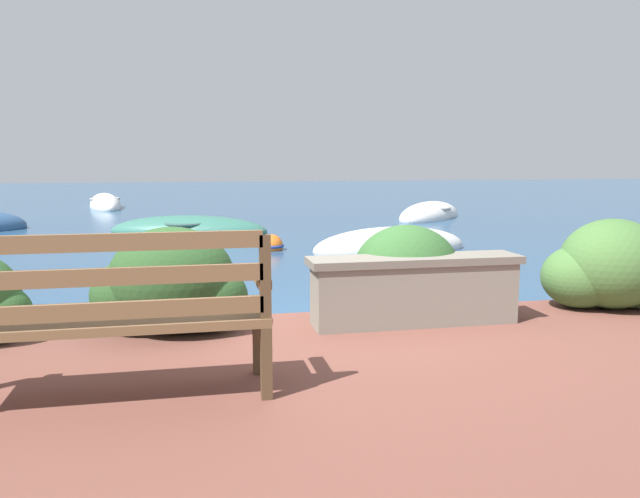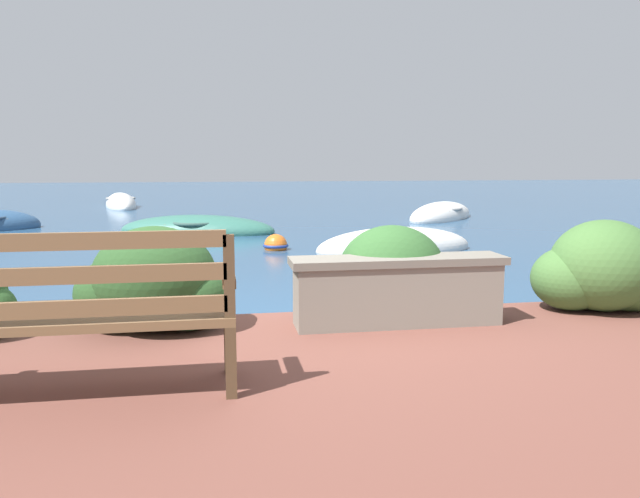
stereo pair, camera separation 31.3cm
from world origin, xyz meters
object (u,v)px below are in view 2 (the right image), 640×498
at_px(rowboat_outer, 441,216).
at_px(rowboat_distant, 121,205).
at_px(rowboat_nearest, 395,248).
at_px(mooring_buoy, 276,246).
at_px(park_bench, 78,310).
at_px(rowboat_mid, 197,230).

height_order(rowboat_outer, rowboat_distant, rowboat_distant).
relative_size(rowboat_nearest, mooring_buoy, 6.73).
distance_m(rowboat_outer, mooring_buoy, 6.87).
bearing_deg(mooring_buoy, rowboat_distant, 110.64).
relative_size(park_bench, mooring_buoy, 3.87).
distance_m(rowboat_mid, mooring_buoy, 3.02).
bearing_deg(mooring_buoy, rowboat_mid, 117.09).
relative_size(park_bench, rowboat_nearest, 0.57).
xyz_separation_m(rowboat_outer, mooring_buoy, (-4.80, -4.91, 0.00)).
distance_m(park_bench, mooring_buoy, 7.27).
height_order(rowboat_outer, mooring_buoy, rowboat_outer).
height_order(park_bench, rowboat_outer, park_bench).
distance_m(rowboat_nearest, mooring_buoy, 2.02).
xyz_separation_m(rowboat_nearest, rowboat_distant, (-5.95, 11.19, 0.01)).
relative_size(rowboat_mid, mooring_buoy, 7.94).
bearing_deg(rowboat_outer, rowboat_distant, -80.94).
bearing_deg(rowboat_distant, rowboat_mid, 6.32).
distance_m(park_bench, rowboat_nearest, 7.50).
bearing_deg(park_bench, rowboat_mid, 93.13).
height_order(rowboat_mid, mooring_buoy, rowboat_mid).
relative_size(park_bench, rowboat_mid, 0.49).
xyz_separation_m(rowboat_mid, rowboat_distant, (-2.64, 7.96, 0.01)).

